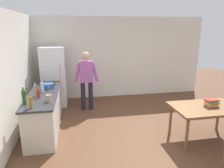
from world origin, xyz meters
name	(u,v)px	position (x,y,z in m)	size (l,w,h in m)	color
ground_plane	(136,138)	(0.00, 0.00, 0.00)	(14.00, 14.00, 0.00)	brown
wall_back	(112,58)	(0.00, 3.00, 1.35)	(6.40, 0.12, 2.70)	silver
wall_left	(4,82)	(-2.60, 0.20, 1.35)	(0.12, 5.60, 2.70)	silver
kitchen_counter	(45,111)	(-2.00, 0.80, 0.45)	(0.64, 2.20, 0.90)	beige
refrigerator	(54,77)	(-1.90, 2.40, 0.90)	(0.70, 0.67, 1.80)	white
person	(86,77)	(-0.95, 1.85, 0.98)	(0.70, 0.22, 1.70)	#1E1E2D
dining_table	(206,110)	(1.40, -0.30, 0.67)	(1.40, 0.90, 0.75)	brown
cooking_pot	(48,86)	(-1.93, 1.16, 0.96)	(0.40, 0.28, 0.12)	#285193
utensil_jar	(49,98)	(-1.80, 0.19, 0.98)	(0.11, 0.11, 0.32)	tan
bottle_vinegar_tall	(35,90)	(-2.12, 0.60, 1.04)	(0.06, 0.06, 0.32)	gray
bottle_water_clear	(42,87)	(-2.01, 0.85, 1.03)	(0.07, 0.07, 0.30)	silver
bottle_oil_amber	(30,102)	(-2.09, -0.13, 1.02)	(0.06, 0.06, 0.28)	#996619
bottle_sauce_red	(38,93)	(-2.05, 0.47, 1.00)	(0.06, 0.06, 0.24)	#B22319
bottle_wine_green	(24,97)	(-2.25, 0.11, 1.05)	(0.08, 0.08, 0.34)	#1E5123
book_stack	(212,103)	(1.50, -0.31, 0.83)	(0.28, 0.20, 0.16)	#753D7F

